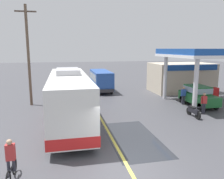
# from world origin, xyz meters

# --- Properties ---
(ground) EXTENTS (120.00, 120.00, 0.00)m
(ground) POSITION_xyz_m (0.00, 20.00, 0.00)
(ground) COLOR #424247
(lane_divider_stripe) EXTENTS (0.16, 50.00, 0.01)m
(lane_divider_stripe) POSITION_xyz_m (0.00, 15.00, 0.00)
(lane_divider_stripe) COLOR #D8CC4C
(lane_divider_stripe) RESTS_ON ground
(wet_puddle_patch) EXTENTS (2.76, 5.78, 0.01)m
(wet_puddle_patch) POSITION_xyz_m (1.18, 2.92, 0.00)
(wet_puddle_patch) COLOR #26282D
(wet_puddle_patch) RESTS_ON ground
(coach_bus_main) EXTENTS (2.60, 11.04, 3.69)m
(coach_bus_main) POSITION_xyz_m (-2.27, 6.54, 1.72)
(coach_bus_main) COLOR white
(coach_bus_main) RESTS_ON ground
(gas_station_roadside) EXTENTS (9.10, 11.95, 5.10)m
(gas_station_roadside) POSITION_xyz_m (11.21, 13.66, 2.63)
(gas_station_roadside) COLOR #194799
(gas_station_roadside) RESTS_ON ground
(car_at_pump) EXTENTS (1.70, 4.20, 1.82)m
(car_at_pump) POSITION_xyz_m (9.25, 9.00, 1.01)
(car_at_pump) COLOR #1E602D
(car_at_pump) RESTS_ON ground
(minibus_opposing_lane) EXTENTS (2.04, 6.13, 2.44)m
(minibus_opposing_lane) POSITION_xyz_m (1.89, 18.06, 1.47)
(minibus_opposing_lane) COLOR #264C9E
(minibus_opposing_lane) RESTS_ON ground
(cyclist_on_shoulder) EXTENTS (0.34, 1.82, 1.72)m
(cyclist_on_shoulder) POSITION_xyz_m (-4.72, -0.16, 0.78)
(cyclist_on_shoulder) COLOR black
(cyclist_on_shoulder) RESTS_ON ground
(motorcycle_parked_forecourt) EXTENTS (0.55, 1.80, 0.92)m
(motorcycle_parked_forecourt) POSITION_xyz_m (6.91, 5.90, 0.44)
(motorcycle_parked_forecourt) COLOR black
(motorcycle_parked_forecourt) RESTS_ON ground
(pedestrian_near_pump) EXTENTS (0.55, 0.22, 1.66)m
(pedestrian_near_pump) POSITION_xyz_m (8.20, 9.65, 0.93)
(pedestrian_near_pump) COLOR #33333F
(pedestrian_near_pump) RESTS_ON ground
(pedestrian_by_shop) EXTENTS (0.55, 0.22, 1.66)m
(pedestrian_by_shop) POSITION_xyz_m (8.25, 6.61, 0.93)
(pedestrian_by_shop) COLOR #33333F
(pedestrian_by_shop) RESTS_ON ground
(utility_pole_roadside) EXTENTS (1.80, 0.24, 8.86)m
(utility_pole_roadside) POSITION_xyz_m (-5.56, 12.47, 4.62)
(utility_pole_roadside) COLOR brown
(utility_pole_roadside) RESTS_ON ground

